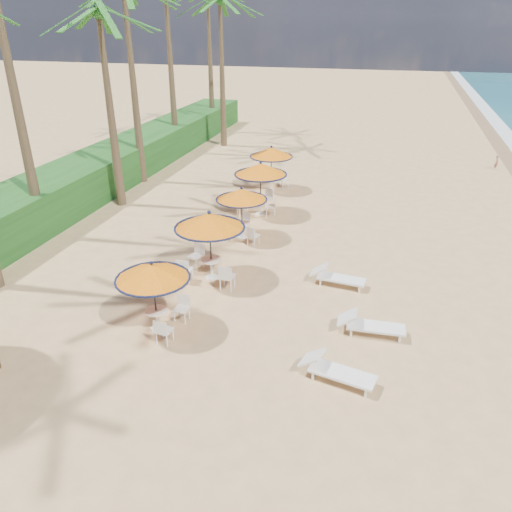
{
  "coord_description": "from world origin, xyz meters",
  "views": [
    {
      "loc": [
        0.92,
        -10.48,
        8.2
      ],
      "look_at": [
        -2.89,
        3.5,
        1.2
      ],
      "focal_mm": 35.0,
      "sensor_mm": 36.0,
      "label": 1
    }
  ],
  "objects": [
    {
      "name": "ground",
      "position": [
        0.0,
        0.0,
        0.0
      ],
      "size": [
        160.0,
        160.0,
        0.0
      ],
      "primitive_type": "plane",
      "color": "tan",
      "rests_on": "ground"
    },
    {
      "name": "scrub_hedge",
      "position": [
        -13.5,
        11.0,
        0.9
      ],
      "size": [
        3.0,
        40.0,
        1.8
      ],
      "primitive_type": "cube",
      "color": "#194716",
      "rests_on": "ground"
    },
    {
      "name": "station_0",
      "position": [
        -4.96,
        0.46,
        1.67
      ],
      "size": [
        2.1,
        2.1,
        2.19
      ],
      "color": "black",
      "rests_on": "ground"
    },
    {
      "name": "station_1",
      "position": [
        -4.61,
        3.8,
        1.81
      ],
      "size": [
        2.38,
        2.38,
        2.48
      ],
      "color": "black",
      "rests_on": "ground"
    },
    {
      "name": "station_2",
      "position": [
        -4.56,
        7.44,
        1.58
      ],
      "size": [
        2.07,
        2.07,
        2.16
      ],
      "color": "black",
      "rests_on": "ground"
    },
    {
      "name": "station_3",
      "position": [
        -4.53,
        10.26,
        1.8
      ],
      "size": [
        2.36,
        2.36,
        2.46
      ],
      "color": "black",
      "rests_on": "ground"
    },
    {
      "name": "station_4",
      "position": [
        -4.87,
        13.9,
        1.75
      ],
      "size": [
        2.21,
        2.32,
        2.3
      ],
      "color": "black",
      "rests_on": "ground"
    },
    {
      "name": "lounger_near",
      "position": [
        0.2,
        -0.46,
        0.32
      ],
      "size": [
        1.99,
        1.0,
        0.68
      ],
      "rotation": [
        0.0,
        0.0,
        -0.22
      ],
      "color": "white",
      "rests_on": "ground"
    },
    {
      "name": "lounger_mid",
      "position": [
        0.88,
        1.8,
        0.32
      ],
      "size": [
        1.92,
        0.67,
        0.68
      ],
      "rotation": [
        0.0,
        0.0,
        0.04
      ],
      "color": "white",
      "rests_on": "ground"
    },
    {
      "name": "lounger_far",
      "position": [
        -0.37,
        4.45,
        0.31
      ],
      "size": [
        1.9,
        0.78,
        0.66
      ],
      "rotation": [
        0.0,
        0.0,
        -0.11
      ],
      "color": "white",
      "rests_on": "ground"
    },
    {
      "name": "palm_3",
      "position": [
        -11.3,
        9.73,
        7.83
      ],
      "size": [
        5.0,
        5.0,
        8.6
      ],
      "color": "brown",
      "rests_on": "ground"
    },
    {
      "name": "palm_4",
      "position": [
        -12.02,
        13.4,
        8.81
      ],
      "size": [
        5.0,
        5.0,
        9.63
      ],
      "color": "brown",
      "rests_on": "ground"
    },
    {
      "name": "palm_6",
      "position": [
        -10.39,
        22.48,
        8.5
      ],
      "size": [
        5.0,
        5.0,
        9.3
      ],
      "color": "brown",
      "rests_on": "ground"
    },
    {
      "name": "palm_7",
      "position": [
        -12.75,
        26.73,
        9.19
      ],
      "size": [
        5.0,
        5.0,
        10.04
      ],
      "color": "brown",
      "rests_on": "ground"
    },
    {
      "name": "person",
      "position": [
        7.01,
        21.03,
        0.43
      ],
      "size": [
        0.25,
        0.34,
        0.87
      ],
      "primitive_type": "imported",
      "rotation": [
        0.0,
        0.0,
        1.44
      ],
      "color": "#98634D",
      "rests_on": "ground"
    }
  ]
}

